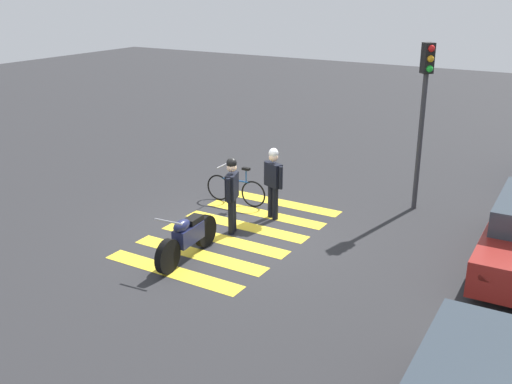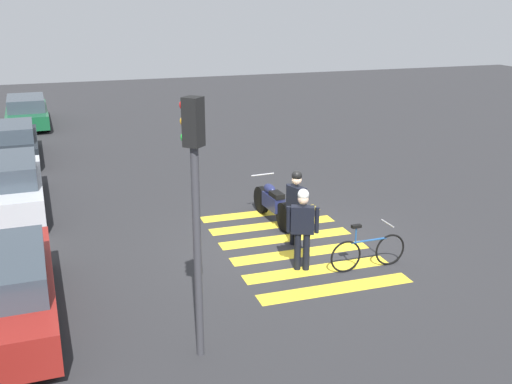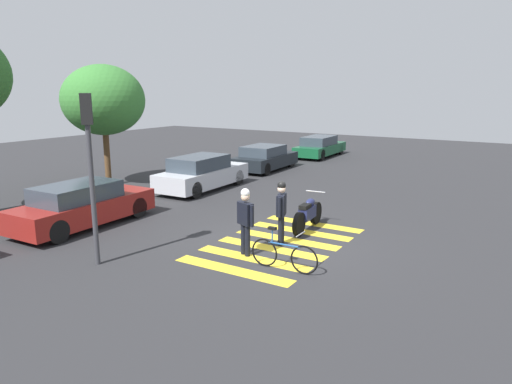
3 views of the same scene
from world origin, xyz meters
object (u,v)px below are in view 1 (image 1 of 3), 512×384
(officer_by_motorcycle, at_px, (232,190))
(leaning_bicycle, at_px, (236,189))
(police_motorcycle, at_px, (187,237))
(officer_on_foot, at_px, (273,179))
(traffic_light_pole, at_px, (424,100))

(officer_by_motorcycle, bearing_deg, leaning_bicycle, -149.65)
(police_motorcycle, bearing_deg, leaning_bicycle, -164.14)
(officer_on_foot, relative_size, traffic_light_pole, 0.43)
(police_motorcycle, bearing_deg, officer_on_foot, 172.26)
(officer_on_foot, relative_size, officer_by_motorcycle, 0.99)
(police_motorcycle, xyz_separation_m, officer_on_foot, (-2.84, 0.39, 0.52))
(leaning_bicycle, distance_m, traffic_light_pole, 5.07)
(police_motorcycle, height_order, traffic_light_pole, traffic_light_pole)
(police_motorcycle, relative_size, traffic_light_pole, 0.52)
(traffic_light_pole, bearing_deg, officer_on_foot, -48.60)
(officer_by_motorcycle, xyz_separation_m, traffic_light_pole, (-3.62, 3.07, 1.72))
(police_motorcycle, distance_m, leaning_bicycle, 3.36)
(police_motorcycle, xyz_separation_m, traffic_light_pole, (-5.24, 3.10, 2.26))
(leaning_bicycle, bearing_deg, officer_by_motorcycle, 30.35)
(police_motorcycle, xyz_separation_m, officer_by_motorcycle, (-1.61, 0.03, 0.54))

